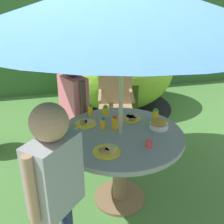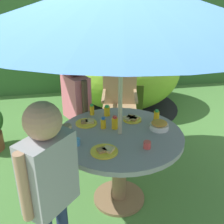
{
  "view_description": "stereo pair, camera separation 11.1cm",
  "coord_description": "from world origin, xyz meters",
  "px_view_note": "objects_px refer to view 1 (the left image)",
  "views": [
    {
      "loc": [
        -0.56,
        -2.09,
        1.96
      ],
      "look_at": [
        -0.05,
        0.12,
        0.91
      ],
      "focal_mm": 44.53,
      "sensor_mm": 36.0,
      "label": 1
    },
    {
      "loc": [
        -0.45,
        -2.11,
        1.96
      ],
      "look_at": [
        -0.05,
        0.12,
        0.91
      ],
      "focal_mm": 44.53,
      "sensor_mm": 36.0,
      "label": 2
    }
  ],
  "objects_px": {
    "child_in_grey_shirt": "(55,175)",
    "plate_far_left": "(107,151)",
    "plate_mid_left": "(86,123)",
    "juice_bottle_center_front": "(90,110)",
    "garden_table": "(120,149)",
    "juice_bottle_far_right": "(103,123)",
    "patio_umbrella": "(122,2)",
    "juice_bottle_mid_right": "(67,140)",
    "juice_bottle_center_back": "(155,115)",
    "child_in_pink_shirt": "(74,99)",
    "juice_bottle_near_left": "(62,134)",
    "plate_near_right": "(131,118)",
    "cup_far": "(149,144)",
    "juice_bottle_back_edge": "(106,111)",
    "juice_bottle_front_edge": "(115,123)",
    "snack_bowl": "(159,124)",
    "cup_near": "(78,143)",
    "wooden_chair": "(116,103)",
    "dome_tent": "(117,70)"
  },
  "relations": [
    {
      "from": "child_in_grey_shirt",
      "to": "plate_far_left",
      "type": "bearing_deg",
      "value": -5.49
    },
    {
      "from": "plate_mid_left",
      "to": "juice_bottle_center_front",
      "type": "relative_size",
      "value": 1.8
    },
    {
      "from": "child_in_grey_shirt",
      "to": "juice_bottle_center_front",
      "type": "height_order",
      "value": "child_in_grey_shirt"
    },
    {
      "from": "garden_table",
      "to": "juice_bottle_far_right",
      "type": "distance_m",
      "value": 0.28
    },
    {
      "from": "patio_umbrella",
      "to": "juice_bottle_mid_right",
      "type": "xyz_separation_m",
      "value": [
        -0.48,
        -0.12,
        -1.03
      ]
    },
    {
      "from": "juice_bottle_far_right",
      "to": "juice_bottle_center_back",
      "type": "distance_m",
      "value": 0.52
    },
    {
      "from": "child_in_pink_shirt",
      "to": "plate_far_left",
      "type": "xyz_separation_m",
      "value": [
        0.16,
        -0.98,
        -0.07
      ]
    },
    {
      "from": "juice_bottle_near_left",
      "to": "plate_near_right",
      "type": "bearing_deg",
      "value": 18.51
    },
    {
      "from": "plate_mid_left",
      "to": "cup_far",
      "type": "relative_size",
      "value": 3.31
    },
    {
      "from": "child_in_pink_shirt",
      "to": "juice_bottle_back_edge",
      "type": "distance_m",
      "value": 0.43
    },
    {
      "from": "child_in_grey_shirt",
      "to": "juice_bottle_front_edge",
      "type": "relative_size",
      "value": 10.93
    },
    {
      "from": "garden_table",
      "to": "juice_bottle_mid_right",
      "type": "height_order",
      "value": "juice_bottle_mid_right"
    },
    {
      "from": "plate_mid_left",
      "to": "juice_bottle_center_back",
      "type": "bearing_deg",
      "value": -7.14
    },
    {
      "from": "juice_bottle_center_back",
      "to": "cup_far",
      "type": "distance_m",
      "value": 0.49
    },
    {
      "from": "snack_bowl",
      "to": "juice_bottle_mid_right",
      "type": "height_order",
      "value": "juice_bottle_mid_right"
    },
    {
      "from": "plate_mid_left",
      "to": "patio_umbrella",
      "type": "bearing_deg",
      "value": -42.27
    },
    {
      "from": "child_in_grey_shirt",
      "to": "cup_near",
      "type": "distance_m",
      "value": 0.56
    },
    {
      "from": "plate_far_left",
      "to": "juice_bottle_front_edge",
      "type": "bearing_deg",
      "value": 67.64
    },
    {
      "from": "garden_table",
      "to": "juice_bottle_center_front",
      "type": "bearing_deg",
      "value": 114.25
    },
    {
      "from": "snack_bowl",
      "to": "juice_bottle_center_front",
      "type": "relative_size",
      "value": 1.52
    },
    {
      "from": "plate_near_right",
      "to": "plate_far_left",
      "type": "distance_m",
      "value": 0.62
    },
    {
      "from": "garden_table",
      "to": "child_in_pink_shirt",
      "type": "distance_m",
      "value": 0.83
    },
    {
      "from": "snack_bowl",
      "to": "garden_table",
      "type": "bearing_deg",
      "value": -176.99
    },
    {
      "from": "juice_bottle_near_left",
      "to": "juice_bottle_far_right",
      "type": "xyz_separation_m",
      "value": [
        0.38,
        0.11,
        -0.0
      ]
    },
    {
      "from": "snack_bowl",
      "to": "juice_bottle_near_left",
      "type": "xyz_separation_m",
      "value": [
        -0.88,
        -0.0,
        0.01
      ]
    },
    {
      "from": "garden_table",
      "to": "cup_near",
      "type": "xyz_separation_m",
      "value": [
        -0.39,
        -0.12,
        0.19
      ]
    },
    {
      "from": "child_in_pink_shirt",
      "to": "juice_bottle_mid_right",
      "type": "bearing_deg",
      "value": -35.1
    },
    {
      "from": "wooden_chair",
      "to": "plate_mid_left",
      "type": "relative_size",
      "value": 4.65
    },
    {
      "from": "plate_near_right",
      "to": "juice_bottle_back_edge",
      "type": "bearing_deg",
      "value": 146.56
    },
    {
      "from": "wooden_chair",
      "to": "juice_bottle_front_edge",
      "type": "relative_size",
      "value": 7.64
    },
    {
      "from": "plate_far_left",
      "to": "juice_bottle_mid_right",
      "type": "bearing_deg",
      "value": 152.86
    },
    {
      "from": "snack_bowl",
      "to": "juice_bottle_center_back",
      "type": "distance_m",
      "value": 0.15
    },
    {
      "from": "child_in_grey_shirt",
      "to": "juice_bottle_front_edge",
      "type": "bearing_deg",
      "value": 5.53
    },
    {
      "from": "plate_mid_left",
      "to": "cup_near",
      "type": "bearing_deg",
      "value": -107.93
    },
    {
      "from": "juice_bottle_center_back",
      "to": "juice_bottle_back_edge",
      "type": "xyz_separation_m",
      "value": [
        -0.44,
        0.23,
        -0.01
      ]
    },
    {
      "from": "juice_bottle_front_edge",
      "to": "juice_bottle_back_edge",
      "type": "relative_size",
      "value": 1.13
    },
    {
      "from": "garden_table",
      "to": "wooden_chair",
      "type": "distance_m",
      "value": 1.18
    },
    {
      "from": "garden_table",
      "to": "child_in_pink_shirt",
      "type": "relative_size",
      "value": 0.87
    },
    {
      "from": "plate_far_left",
      "to": "plate_mid_left",
      "type": "bearing_deg",
      "value": 99.98
    },
    {
      "from": "dome_tent",
      "to": "child_in_pink_shirt",
      "type": "relative_size",
      "value": 1.69
    },
    {
      "from": "child_in_pink_shirt",
      "to": "snack_bowl",
      "type": "xyz_separation_m",
      "value": [
        0.71,
        -0.69,
        -0.04
      ]
    },
    {
      "from": "child_in_grey_shirt",
      "to": "garden_table",
      "type": "bearing_deg",
      "value": 0.0
    },
    {
      "from": "cup_far",
      "to": "juice_bottle_far_right",
      "type": "bearing_deg",
      "value": 126.54
    },
    {
      "from": "juice_bottle_back_edge",
      "to": "cup_near",
      "type": "relative_size",
      "value": 1.82
    },
    {
      "from": "dome_tent",
      "to": "cup_near",
      "type": "xyz_separation_m",
      "value": [
        -0.92,
        -2.35,
        0.12
      ]
    },
    {
      "from": "patio_umbrella",
      "to": "plate_mid_left",
      "type": "distance_m",
      "value": 1.14
    },
    {
      "from": "juice_bottle_center_back",
      "to": "child_in_pink_shirt",
      "type": "bearing_deg",
      "value": 142.88
    },
    {
      "from": "juice_bottle_far_right",
      "to": "cup_far",
      "type": "height_order",
      "value": "juice_bottle_far_right"
    },
    {
      "from": "wooden_chair",
      "to": "child_in_grey_shirt",
      "type": "relative_size",
      "value": 0.7
    },
    {
      "from": "juice_bottle_center_back",
      "to": "cup_far",
      "type": "height_order",
      "value": "juice_bottle_center_back"
    }
  ]
}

